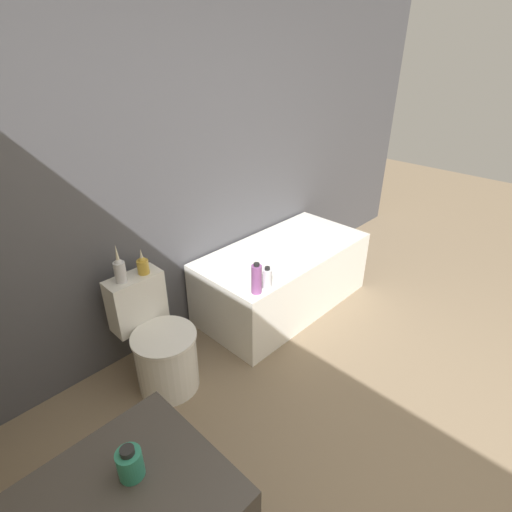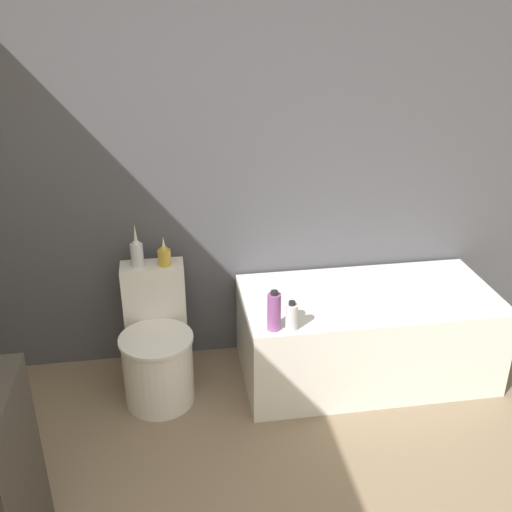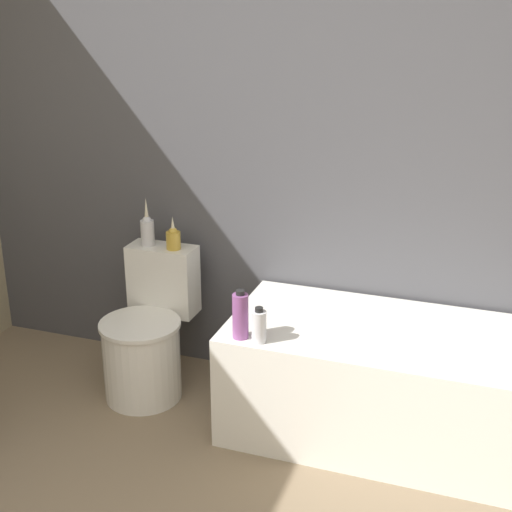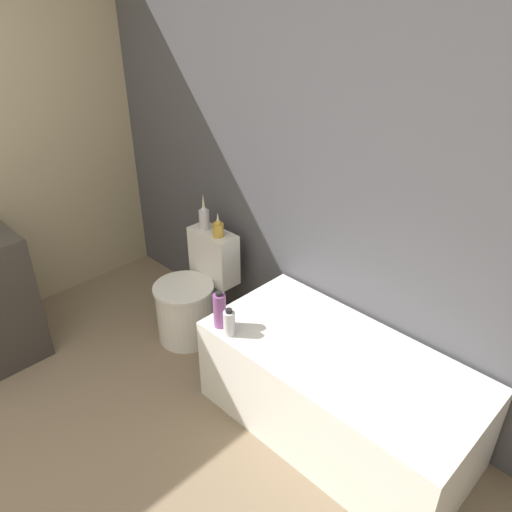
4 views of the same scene
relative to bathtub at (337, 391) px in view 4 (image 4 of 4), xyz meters
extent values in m
cube|color=#4C4C51|center=(-0.79, 0.42, 1.02)|extent=(6.40, 0.06, 2.60)
cube|color=white|center=(0.00, 0.00, 0.00)|extent=(1.50, 0.74, 0.55)
cube|color=#B7BCC6|center=(0.00, 0.00, 0.27)|extent=(1.30, 0.54, 0.01)
cylinder|color=white|center=(-1.26, -0.08, -0.08)|extent=(0.40, 0.40, 0.41)
cylinder|color=white|center=(-1.26, -0.08, 0.14)|extent=(0.42, 0.42, 0.02)
cube|color=white|center=(-1.26, 0.21, 0.28)|extent=(0.36, 0.17, 0.38)
cylinder|color=silver|center=(-1.34, 0.20, 0.53)|extent=(0.07, 0.07, 0.14)
sphere|color=silver|center=(-1.34, 0.20, 0.60)|extent=(0.05, 0.05, 0.05)
cone|color=beige|center=(-1.34, 0.20, 0.66)|extent=(0.03, 0.03, 0.12)
cylinder|color=gold|center=(-1.18, 0.19, 0.51)|extent=(0.08, 0.08, 0.09)
sphere|color=gold|center=(-1.18, 0.19, 0.56)|extent=(0.05, 0.05, 0.05)
cone|color=beige|center=(-1.18, 0.19, 0.60)|extent=(0.03, 0.03, 0.08)
cylinder|color=#8C4C8C|center=(-0.63, -0.29, 0.38)|extent=(0.07, 0.07, 0.21)
cylinder|color=black|center=(-0.63, -0.29, 0.49)|extent=(0.04, 0.04, 0.02)
cylinder|color=silver|center=(-0.54, -0.31, 0.35)|extent=(0.07, 0.07, 0.15)
cylinder|color=black|center=(-0.54, -0.31, 0.43)|extent=(0.04, 0.04, 0.02)
camera|label=1|loc=(-2.27, -1.88, 1.80)|focal=28.00mm
camera|label=2|loc=(-1.15, -2.96, 1.98)|focal=42.00mm
camera|label=3|loc=(0.38, -2.97, 1.74)|focal=50.00mm
camera|label=4|loc=(1.10, -1.75, 2.02)|focal=35.00mm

